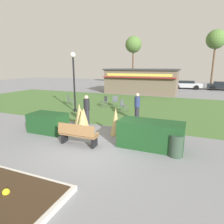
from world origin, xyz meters
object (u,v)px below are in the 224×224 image
Objects in this scene: park_bench at (78,134)px; cafe_chair_east at (123,105)px; person_strolling at (137,107)px; food_kiosk at (142,81)px; parked_car_center_slot at (187,84)px; cafe_chair_center at (105,100)px; parked_car_west_slot at (153,83)px; person_standing at (87,110)px; trash_bin at (176,146)px; cafe_chair_west at (115,100)px; parked_car_east_slot at (224,86)px; cafe_chair_north at (69,99)px; tree_left_bg at (216,40)px; lamppost_mid at (74,75)px; tree_right_bg at (133,45)px.

park_bench reaches higher than cafe_chair_east.
person_strolling is (1.55, -1.85, 0.33)m from cafe_chair_east.
parked_car_center_slot is (5.02, 7.07, -0.85)m from food_kiosk.
parked_car_west_slot is at bearing 87.31° from cafe_chair_center.
person_strolling is at bearing -50.12° from cafe_chair_east.
person_standing reaches higher than cafe_chair_center.
trash_bin is at bearing -77.24° from parked_car_west_slot.
trash_bin is 0.94× the size of cafe_chair_west.
cafe_chair_east is 17.80m from parked_car_west_slot.
cafe_chair_west is 0.21× the size of parked_car_east_slot.
park_bench is at bearing -84.86° from food_kiosk.
cafe_chair_west is 4.00m from cafe_chair_north.
cafe_chair_east is 0.10× the size of tree_left_bg.
parked_car_west_slot is at bearing -180.00° from parked_car_east_slot.
trash_bin is 17.70m from food_kiosk.
cafe_chair_east is 2.30m from cafe_chair_center.
tree_left_bg reaches higher than parked_car_center_slot.
cafe_chair_center is at bearing 61.90° from lamppost_mid.
cafe_chair_center is at bearing 8.57° from cafe_chair_north.
tree_left_bg reaches higher than cafe_chair_north.
tree_left_bg is at bearing 19.92° from parked_car_west_slot.
person_strolling is 24.17m from tree_left_bg.
parked_car_west_slot is 11.03m from tree_left_bg.
food_kiosk is at bearing -90.46° from parked_car_west_slot.
person_strolling is at bearing -109.72° from parked_car_east_slot.
person_standing is at bearing -108.15° from tree_left_bg.
cafe_chair_east is at bearing -101.94° from parked_car_center_slot.
cafe_chair_west is 4.42m from person_strolling.
cafe_chair_west is 1.99m from cafe_chair_east.
lamppost_mid reaches higher than park_bench.
cafe_chair_east is at bearing -7.58° from cafe_chair_north.
parked_car_west_slot is 8.12m from tree_right_bg.
person_strolling is at bearing -107.03° from person_standing.
park_bench is at bearing -98.10° from parked_car_center_slot.
person_standing is at bearing -77.16° from cafe_chair_center.
cafe_chair_north is 24.51m from tree_left_bg.
parked_car_west_slot and parked_car_center_slot have the same top height.
parked_car_east_slot is at bearing -79.93° from person_standing.
cafe_chair_center is 4.65m from person_strolling.
park_bench reaches higher than trash_bin.
cafe_chair_west is 0.10× the size of tree_left_bg.
lamppost_mid is 3.95m from person_standing.
park_bench is 1.92× the size of cafe_chair_center.
cafe_chair_north is at bearing -117.49° from parked_car_center_slot.
tree_right_bg reaches higher than parked_car_center_slot.
lamppost_mid is at bearing -12.65° from person_standing.
lamppost_mid reaches higher than person_standing.
food_kiosk is 9.78× the size of cafe_chair_west.
food_kiosk reaches higher than person_standing.
cafe_chair_east is at bearing -52.05° from cafe_chair_west.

